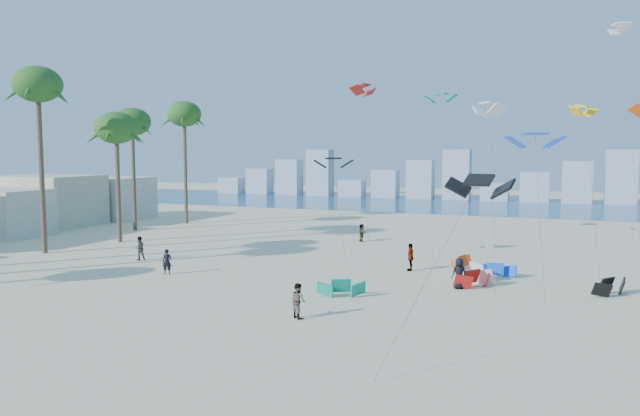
% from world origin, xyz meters
% --- Properties ---
extents(ground, '(220.00, 220.00, 0.00)m').
position_xyz_m(ground, '(0.00, 0.00, 0.00)').
color(ground, beige).
rests_on(ground, ground).
extents(ocean, '(220.00, 220.00, 0.00)m').
position_xyz_m(ocean, '(0.00, 72.00, 0.01)').
color(ocean, navy).
rests_on(ocean, ground).
extents(kitesurfer_near, '(0.73, 0.63, 1.70)m').
position_xyz_m(kitesurfer_near, '(-6.65, 12.63, 0.85)').
color(kitesurfer_near, black).
rests_on(kitesurfer_near, ground).
extents(kitesurfer_mid, '(1.07, 1.01, 1.74)m').
position_xyz_m(kitesurfer_mid, '(5.71, 6.30, 0.87)').
color(kitesurfer_mid, gray).
rests_on(kitesurfer_mid, ground).
extents(kitesurfers_far, '(39.92, 22.16, 1.93)m').
position_xyz_m(kitesurfers_far, '(9.94, 18.20, 0.91)').
color(kitesurfers_far, black).
rests_on(kitesurfers_far, ground).
extents(grounded_kites, '(16.90, 13.12, 1.05)m').
position_xyz_m(grounded_kites, '(12.94, 17.38, 0.46)').
color(grounded_kites, '#0B8A70').
rests_on(grounded_kites, ground).
extents(flying_kites, '(24.92, 34.63, 18.49)m').
position_xyz_m(flying_kites, '(13.13, 21.27, 11.01)').
color(flying_kites, black).
rests_on(flying_kites, ground).
extents(palm_row, '(8.66, 44.80, 14.99)m').
position_xyz_m(palm_row, '(-21.99, 16.15, 11.39)').
color(palm_row, brown).
rests_on(palm_row, ground).
extents(distant_skyline, '(85.00, 3.00, 8.40)m').
position_xyz_m(distant_skyline, '(-1.19, 82.00, 3.09)').
color(distant_skyline, '#9EADBF').
rests_on(distant_skyline, ground).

